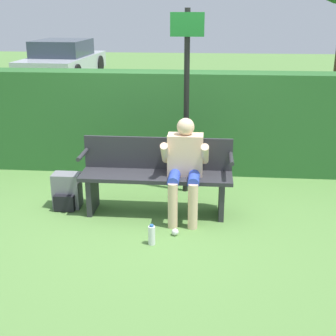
% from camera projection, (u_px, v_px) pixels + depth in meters
% --- Properties ---
extents(ground_plane, '(40.00, 40.00, 0.00)m').
position_uv_depth(ground_plane, '(156.00, 213.00, 5.66)').
color(ground_plane, '#5B8942').
extents(hedge_back, '(12.00, 0.48, 1.48)m').
position_uv_depth(hedge_back, '(168.00, 122.00, 6.91)').
color(hedge_back, '#2D662D').
rests_on(hedge_back, ground).
extents(park_bench, '(1.79, 0.45, 0.89)m').
position_uv_depth(park_bench, '(157.00, 174.00, 5.56)').
color(park_bench, '#2D2D33').
rests_on(park_bench, ground).
extents(person_seated, '(0.54, 0.58, 1.17)m').
position_uv_depth(person_seated, '(185.00, 163.00, 5.36)').
color(person_seated, beige).
rests_on(person_seated, ground).
extents(backpack, '(0.33, 0.29, 0.43)m').
position_uv_depth(backpack, '(67.00, 192.00, 5.75)').
color(backpack, slate).
rests_on(backpack, ground).
extents(water_bottle, '(0.07, 0.07, 0.22)m').
position_uv_depth(water_bottle, '(152.00, 235.00, 4.88)').
color(water_bottle, white).
rests_on(water_bottle, ground).
extents(signpost, '(0.41, 0.09, 2.35)m').
position_uv_depth(signpost, '(187.00, 90.00, 5.88)').
color(signpost, black).
rests_on(signpost, ground).
extents(parked_car, '(2.11, 4.30, 1.28)m').
position_uv_depth(parked_car, '(63.00, 60.00, 15.90)').
color(parked_car, '#B7BCC6').
rests_on(parked_car, ground).
extents(litter_crumple, '(0.08, 0.08, 0.08)m').
position_uv_depth(litter_crumple, '(175.00, 232.00, 5.09)').
color(litter_crumple, silver).
rests_on(litter_crumple, ground).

